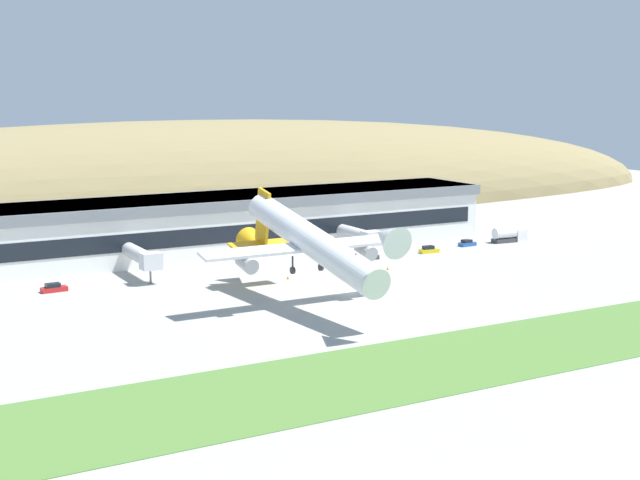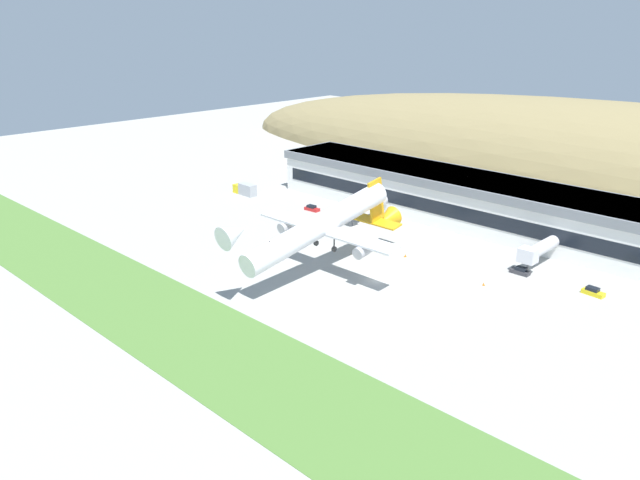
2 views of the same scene
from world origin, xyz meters
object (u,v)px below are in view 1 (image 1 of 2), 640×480
(service_car_2, at_px, (54,288))
(box_truck, at_px, (509,235))
(terminal_building, at_px, (220,220))
(service_car_1, at_px, (467,243))
(jetway_0, at_px, (142,257))
(traffic_cone_1, at_px, (388,268))
(jetway_1, at_px, (360,235))
(service_car_3, at_px, (429,250))
(cargo_airplane, at_px, (309,242))
(service_car_0, at_px, (369,257))
(traffic_cone_0, at_px, (288,278))

(service_car_2, relative_size, box_truck, 0.53)
(terminal_building, height_order, box_truck, terminal_building)
(service_car_1, height_order, service_car_2, service_car_2)
(jetway_0, bearing_deg, traffic_cone_1, -18.63)
(jetway_0, xyz_separation_m, traffic_cone_1, (41.72, -14.07, -3.71))
(service_car_2, bearing_deg, jetway_1, 2.96)
(traffic_cone_1, bearing_deg, box_truck, 17.23)
(service_car_2, height_order, service_car_3, service_car_3)
(cargo_airplane, bearing_deg, jetway_1, 48.10)
(jetway_0, relative_size, cargo_airplane, 0.30)
(service_car_0, xyz_separation_m, box_truck, (37.00, 2.19, 0.94))
(jetway_0, distance_m, traffic_cone_1, 44.19)
(cargo_airplane, height_order, traffic_cone_0, cargo_airplane)
(traffic_cone_0, relative_size, traffic_cone_1, 1.00)
(service_car_1, relative_size, service_car_3, 0.92)
(jetway_0, bearing_deg, service_car_3, -3.92)
(service_car_1, distance_m, traffic_cone_0, 49.24)
(traffic_cone_0, bearing_deg, service_car_2, 165.23)
(jetway_0, height_order, box_truck, jetway_0)
(jetway_0, xyz_separation_m, service_car_2, (-15.80, -2.41, -3.40))
(jetway_1, height_order, service_car_3, jetway_1)
(jetway_1, distance_m, service_car_0, 5.94)
(jetway_0, bearing_deg, jetway_1, 0.93)
(service_car_1, relative_size, traffic_cone_0, 6.56)
(cargo_airplane, relative_size, service_car_3, 11.41)
(traffic_cone_1, bearing_deg, service_car_3, 31.27)
(service_car_1, distance_m, service_car_2, 85.88)
(service_car_0, height_order, service_car_3, service_car_3)
(cargo_airplane, height_order, service_car_1, cargo_airplane)
(jetway_1, height_order, service_car_0, jetway_1)
(service_car_0, bearing_deg, service_car_2, 178.41)
(traffic_cone_0, bearing_deg, service_car_1, 12.89)
(jetway_1, height_order, traffic_cone_1, jetway_1)
(jetway_1, relative_size, service_car_2, 3.00)
(service_car_0, distance_m, service_car_1, 26.18)
(service_car_0, xyz_separation_m, service_car_2, (-59.82, 1.67, -0.01))
(jetway_1, relative_size, cargo_airplane, 0.27)
(terminal_building, xyz_separation_m, service_car_2, (-37.60, -19.34, -5.97))
(service_car_0, height_order, service_car_1, service_car_0)
(jetway_0, distance_m, box_truck, 81.08)
(jetway_1, height_order, service_car_1, jetway_1)
(terminal_building, bearing_deg, jetway_0, -142.16)
(service_car_2, bearing_deg, service_car_0, -1.59)
(service_car_1, bearing_deg, traffic_cone_0, -167.11)
(box_truck, bearing_deg, jetway_0, 178.67)
(service_car_1, relative_size, traffic_cone_1, 6.56)
(cargo_airplane, bearing_deg, service_car_1, 29.07)
(cargo_airplane, height_order, service_car_0, cargo_airplane)
(service_car_1, bearing_deg, cargo_airplane, -150.93)
(terminal_building, xyz_separation_m, service_car_0, (22.22, -21.01, -5.96))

